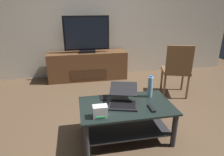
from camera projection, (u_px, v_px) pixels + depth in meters
name	position (u px, v px, depth m)	size (l,w,h in m)	color
ground_plane	(115.00, 134.00, 2.43)	(7.68, 7.68, 0.00)	brown
back_wall	(92.00, 10.00, 4.09)	(6.40, 0.12, 2.80)	beige
coffee_table	(126.00, 115.00, 2.29)	(1.06, 0.63, 0.43)	black
media_cabinet	(88.00, 66.00, 4.15)	(1.63, 0.43, 0.59)	brown
television	(87.00, 35.00, 3.91)	(0.91, 0.20, 0.73)	black
dining_chair	(177.00, 68.00, 3.29)	(0.55, 0.55, 0.91)	brown
laptop	(123.00, 98.00, 2.26)	(0.42, 0.49, 0.18)	black
router_box	(100.00, 111.00, 1.98)	(0.15, 0.10, 0.13)	silver
water_bottle_near	(150.00, 87.00, 2.40)	(0.06, 0.06, 0.28)	#99C6E5
cell_phone	(103.00, 98.00, 2.40)	(0.07, 0.14, 0.01)	black
tv_remote	(152.00, 108.00, 2.15)	(0.04, 0.16, 0.02)	black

